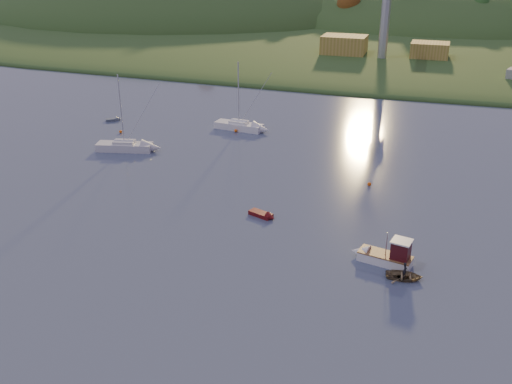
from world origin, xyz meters
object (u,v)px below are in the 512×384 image
(sailboat_far, at_px, (239,125))
(red_tender, at_px, (265,216))
(sailboat_near, at_px, (124,146))
(grey_dinghy, at_px, (115,119))
(canoe, at_px, (404,276))
(fishing_boat, at_px, (381,254))

(sailboat_far, distance_m, red_tender, 33.62)
(sailboat_near, height_order, grey_dinghy, sailboat_near)
(canoe, bearing_deg, red_tender, 56.35)
(canoe, xyz_separation_m, red_tender, (-16.27, 8.31, -0.12))
(fishing_boat, distance_m, canoe, 3.50)
(canoe, bearing_deg, grey_dinghy, 48.64)
(sailboat_far, xyz_separation_m, grey_dinghy, (-22.52, -1.97, -0.53))
(sailboat_near, height_order, sailboat_far, sailboat_near)
(red_tender, bearing_deg, sailboat_far, 135.18)
(fishing_boat, bearing_deg, red_tender, -11.36)
(canoe, bearing_deg, sailboat_near, 54.99)
(sailboat_far, relative_size, grey_dinghy, 4.16)
(fishing_boat, distance_m, grey_dinghy, 61.13)
(canoe, distance_m, red_tender, 18.27)
(sailboat_near, distance_m, sailboat_far, 19.99)
(fishing_boat, bearing_deg, grey_dinghy, -22.54)
(grey_dinghy, bearing_deg, fishing_boat, -70.81)
(canoe, relative_size, red_tender, 0.97)
(canoe, height_order, red_tender, red_tender)
(sailboat_far, xyz_separation_m, canoe, (30.49, -38.78, -0.38))
(canoe, xyz_separation_m, grey_dinghy, (-53.01, 36.81, -0.15))
(fishing_boat, xyz_separation_m, sailboat_far, (-28.04, 36.33, -0.12))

